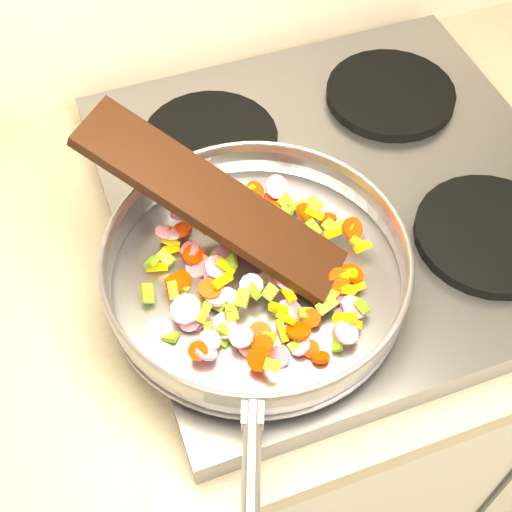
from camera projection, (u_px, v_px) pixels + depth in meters
name	position (u px, v px, depth m)	size (l,w,h in m)	color
cooktop	(341.00, 199.00, 0.97)	(0.60, 0.60, 0.04)	#939399
grate_fl	(283.00, 298.00, 0.84)	(0.19, 0.19, 0.02)	black
grate_fr	(490.00, 234.00, 0.90)	(0.19, 0.19, 0.02)	black
grate_bl	(210.00, 140.00, 1.00)	(0.19, 0.19, 0.02)	black
grate_br	(390.00, 94.00, 1.05)	(0.19, 0.19, 0.02)	black
saute_pan	(256.00, 267.00, 0.82)	(0.40, 0.54, 0.06)	#9E9EA5
vegetable_heap	(259.00, 275.00, 0.83)	(0.30, 0.28, 0.05)	#CE1459
wooden_spatula	(212.00, 201.00, 0.81)	(0.33, 0.08, 0.02)	black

